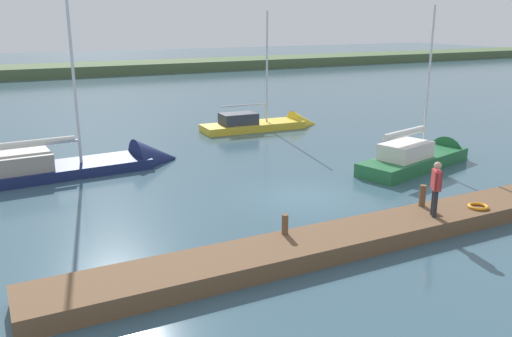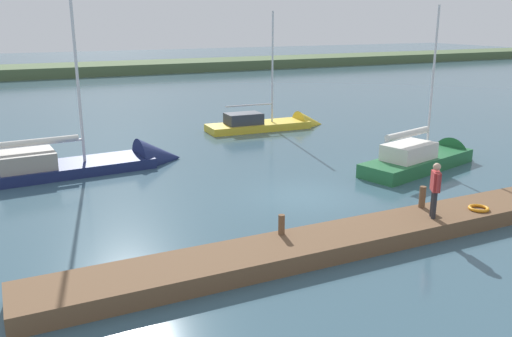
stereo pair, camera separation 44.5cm
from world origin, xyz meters
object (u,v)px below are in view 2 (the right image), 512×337
object	(u,v)px
life_ring_buoy	(479,208)
person_on_dock	(435,186)
mooring_post_near	(422,197)
sailboat_far_right	(97,165)
sailboat_far_left	(429,160)
mooring_post_far	(282,224)
sailboat_near_dock	(275,127)

from	to	relation	value
life_ring_buoy	person_on_dock	bearing A→B (deg)	-3.82
mooring_post_near	life_ring_buoy	world-z (taller)	mooring_post_near
sailboat_far_right	sailboat_far_left	size ratio (longest dim) A/B	1.44
life_ring_buoy	sailboat_far_left	world-z (taller)	sailboat_far_left
mooring_post_far	sailboat_far_left	size ratio (longest dim) A/B	0.07
sailboat_near_dock	sailboat_far_right	bearing A→B (deg)	-155.12
mooring_post_far	sailboat_far_right	size ratio (longest dim) A/B	0.05
sailboat_near_dock	person_on_dock	xyz separation A→B (m)	(3.31, 16.89, 1.44)
mooring_post_near	person_on_dock	bearing A→B (deg)	67.78
mooring_post_near	person_on_dock	xyz separation A→B (m)	(0.36, 0.87, 0.67)
sailboat_near_dock	person_on_dock	world-z (taller)	sailboat_near_dock
sailboat_far_left	person_on_dock	distance (m)	8.46
mooring_post_near	mooring_post_far	size ratio (longest dim) A/B	1.22
mooring_post_far	life_ring_buoy	bearing A→B (deg)	171.61
mooring_post_near	life_ring_buoy	bearing A→B (deg)	146.43
sailboat_far_left	mooring_post_far	bearing A→B (deg)	-168.27
sailboat_far_left	mooring_post_near	bearing A→B (deg)	-150.01
mooring_post_far	sailboat_far_left	xyz separation A→B (m)	(-10.56, -5.28, -0.55)
mooring_post_near	mooring_post_far	world-z (taller)	mooring_post_near
mooring_post_near	person_on_dock	distance (m)	1.15
life_ring_buoy	sailboat_near_dock	world-z (taller)	sailboat_near_dock
sailboat_far_right	life_ring_buoy	bearing A→B (deg)	-54.40
mooring_post_near	sailboat_near_dock	world-z (taller)	sailboat_near_dock
mooring_post_far	sailboat_near_dock	distance (m)	18.01
sailboat_near_dock	sailboat_far_left	xyz separation A→B (m)	(-2.36, 10.74, 0.16)
sailboat_near_dock	person_on_dock	size ratio (longest dim) A/B	4.48
sailboat_far_right	sailboat_near_dock	xyz separation A→B (m)	(-11.48, -4.80, -0.09)
sailboat_far_right	sailboat_far_left	bearing A→B (deg)	-27.03
person_on_dock	sailboat_far_right	bearing A→B (deg)	-24.42
mooring_post_near	sailboat_far_left	size ratio (longest dim) A/B	0.09
mooring_post_near	sailboat_far_right	size ratio (longest dim) A/B	0.06
life_ring_buoy	sailboat_far_right	distance (m)	15.81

